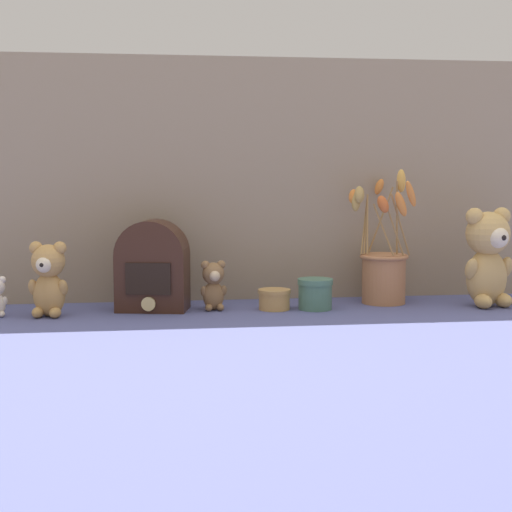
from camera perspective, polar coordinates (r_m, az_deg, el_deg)
ground_plane at (r=1.78m, az=0.08°, el=-3.99°), size 4.00×4.00×0.00m
backdrop_wall at (r=1.92m, az=-0.58°, el=5.57°), size 1.57×0.02×0.59m
teddy_bear_large at (r=1.90m, az=16.52°, el=0.07°), size 0.13×0.12×0.23m
teddy_bear_medium at (r=1.76m, az=-14.87°, el=-1.52°), size 0.09×0.08×0.16m
teddy_bear_small at (r=1.78m, az=-3.11°, el=-2.07°), size 0.06×0.06×0.11m
flower_vase at (r=1.89m, az=9.25°, el=-0.83°), size 0.15×0.18×0.32m
vintage_radio at (r=1.79m, az=-7.52°, el=-0.81°), size 0.17×0.13×0.21m
decorative_tin_tall at (r=1.79m, az=1.34°, el=-3.16°), size 0.07×0.07×0.05m
decorative_tin_short at (r=1.80m, az=4.35°, el=-2.77°), size 0.08×0.08×0.07m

